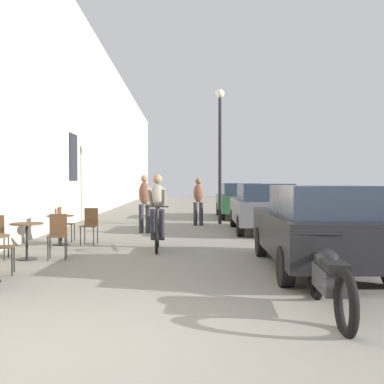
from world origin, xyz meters
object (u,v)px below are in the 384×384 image
at_px(street_lamp, 220,139).
at_px(parked_car_second, 262,207).
at_px(cafe_chair_far_toward_street, 64,222).
at_px(cafe_chair_mid_toward_street, 58,233).
at_px(parked_car_third, 239,200).
at_px(cafe_chair_far_toward_wall, 90,223).
at_px(cafe_table_far, 60,224).
at_px(parked_motorcycle, 329,279).
at_px(parked_car_nearest, 318,226).
at_px(pedestrian_near, 144,200).
at_px(pedestrian_mid, 198,199).
at_px(cyclist_on_bicycle, 157,214).
at_px(cafe_table_mid, 27,233).

height_order(street_lamp, parked_car_second, street_lamp).
relative_size(cafe_chair_far_toward_street, parked_car_second, 0.21).
bearing_deg(street_lamp, parked_car_second, -67.01).
relative_size(cafe_chair_mid_toward_street, parked_car_third, 0.21).
xyz_separation_m(cafe_chair_far_toward_street, cafe_chair_far_toward_wall, (0.78, -0.51, 0.00)).
relative_size(cafe_table_far, cafe_chair_far_toward_wall, 0.81).
bearing_deg(parked_motorcycle, parked_car_second, 85.15).
xyz_separation_m(cafe_chair_mid_toward_street, parked_car_third, (4.89, 10.28, 0.25)).
distance_m(parked_car_nearest, parked_motorcycle, 2.67).
relative_size(cafe_table_far, parked_car_third, 0.17).
height_order(pedestrian_near, pedestrian_mid, pedestrian_near).
xyz_separation_m(cafe_chair_mid_toward_street, pedestrian_near, (1.35, 4.54, 0.47)).
xyz_separation_m(cafe_chair_mid_toward_street, parked_motorcycle, (4.21, -3.87, -0.11)).
distance_m(cafe_chair_far_toward_wall, parked_motorcycle, 7.16).
height_order(cyclist_on_bicycle, parked_car_third, cyclist_on_bicycle).
distance_m(pedestrian_near, parked_motorcycle, 8.90).
bearing_deg(cafe_table_mid, street_lamp, 59.46).
height_order(cafe_table_far, pedestrian_near, pedestrian_near).
bearing_deg(cafe_chair_far_toward_wall, parked_motorcycle, -56.11).
bearing_deg(pedestrian_mid, parked_car_third, 61.46).
distance_m(pedestrian_mid, street_lamp, 2.38).
relative_size(cafe_table_mid, parked_car_second, 0.17).
distance_m(cafe_chair_far_toward_street, parked_car_third, 9.43).
bearing_deg(parked_motorcycle, cafe_table_far, 128.67).
xyz_separation_m(cafe_chair_mid_toward_street, cafe_chair_far_toward_wall, (0.22, 2.08, 0.00)).
bearing_deg(parked_car_third, cafe_chair_far_toward_wall, -119.69).
bearing_deg(pedestrian_mid, cafe_chair_far_toward_wall, -120.49).
bearing_deg(street_lamp, cafe_chair_mid_toward_street, -117.31).
relative_size(cafe_chair_far_toward_wall, pedestrian_near, 0.51).
distance_m(cafe_chair_far_toward_street, cyclist_on_bicycle, 2.81).
bearing_deg(cafe_chair_far_toward_street, parked_car_third, 54.65).
xyz_separation_m(cafe_table_mid, pedestrian_mid, (3.63, 6.94, 0.42)).
bearing_deg(pedestrian_near, pedestrian_mid, 54.01).
distance_m(cafe_chair_mid_toward_street, cyclist_on_bicycle, 2.33).
bearing_deg(parked_car_nearest, cafe_table_far, 148.26).
bearing_deg(parked_car_third, parked_car_second, -89.40).
xyz_separation_m(cafe_table_far, parked_car_second, (5.44, 2.85, 0.25)).
relative_size(cafe_chair_far_toward_street, cyclist_on_bicycle, 0.51).
height_order(cafe_chair_far_toward_wall, street_lamp, street_lamp).
distance_m(cafe_table_far, street_lamp, 7.43).
bearing_deg(cafe_table_far, parked_car_second, 27.66).
bearing_deg(cafe_table_far, pedestrian_mid, 54.08).
distance_m(parked_car_second, parked_motorcycle, 8.76).
bearing_deg(parked_motorcycle, cyclist_on_bicycle, 113.97).
bearing_deg(parked_car_nearest, cafe_chair_far_toward_street, 144.30).
bearing_deg(pedestrian_near, parked_car_second, 4.96).
bearing_deg(parked_car_third, pedestrian_near, -121.71).
relative_size(cafe_table_mid, cafe_chair_far_toward_street, 0.81).
bearing_deg(cyclist_on_bicycle, cafe_chair_mid_toward_street, -145.96).
distance_m(cafe_table_mid, parked_car_nearest, 5.57).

